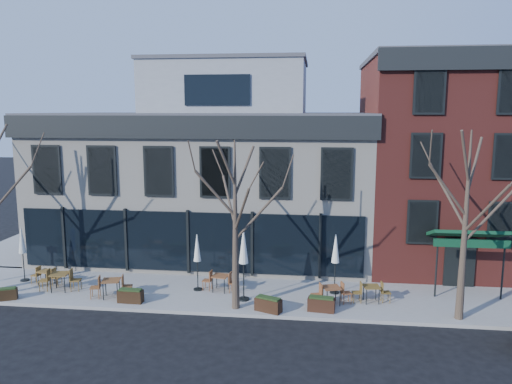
# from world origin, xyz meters

# --- Properties ---
(ground) EXTENTS (120.00, 120.00, 0.00)m
(ground) POSITION_xyz_m (0.00, 0.00, 0.00)
(ground) COLOR black
(ground) RESTS_ON ground
(sidewalk_front) EXTENTS (33.50, 4.70, 0.15)m
(sidewalk_front) POSITION_xyz_m (3.25, -2.15, 0.07)
(sidewalk_front) COLOR gray
(sidewalk_front) RESTS_ON ground
(sidewalk_side) EXTENTS (4.50, 12.00, 0.15)m
(sidewalk_side) POSITION_xyz_m (-11.25, 6.00, 0.07)
(sidewalk_side) COLOR gray
(sidewalk_side) RESTS_ON ground
(corner_building) EXTENTS (18.39, 10.39, 11.10)m
(corner_building) POSITION_xyz_m (0.07, 5.07, 4.72)
(corner_building) COLOR silver
(corner_building) RESTS_ON ground
(red_brick_building) EXTENTS (8.20, 11.78, 11.18)m
(red_brick_building) POSITION_xyz_m (13.00, 4.98, 5.64)
(red_brick_building) COLOR maroon
(red_brick_building) RESTS_ON ground
(tree_mid) EXTENTS (3.50, 3.55, 7.04)m
(tree_mid) POSITION_xyz_m (3.01, -3.90, 3.79)
(tree_mid) COLOR #382B21
(tree_mid) RESTS_ON sidewalk_front
(tree_right) EXTENTS (3.72, 3.77, 7.48)m
(tree_right) POSITION_xyz_m (12.01, -3.90, 4.02)
(tree_right) COLOR #382B21
(tree_right) RESTS_ON sidewalk_front
(cafe_set_0) EXTENTS (1.63, 0.73, 0.84)m
(cafe_set_0) POSITION_xyz_m (-6.40, -2.17, 0.58)
(cafe_set_0) COLOR brown
(cafe_set_0) RESTS_ON sidewalk_front
(cafe_set_1) EXTENTS (1.95, 0.87, 1.01)m
(cafe_set_1) POSITION_xyz_m (-5.34, -2.84, 0.67)
(cafe_set_1) COLOR brown
(cafe_set_1) RESTS_ON sidewalk_front
(cafe_set_2) EXTENTS (1.92, 0.90, 0.98)m
(cafe_set_2) POSITION_xyz_m (-2.66, -3.37, 0.66)
(cafe_set_2) COLOR brown
(cafe_set_2) RESTS_ON sidewalk_front
(cafe_set_3) EXTENTS (1.77, 0.79, 0.91)m
(cafe_set_3) POSITION_xyz_m (1.99, -2.03, 0.62)
(cafe_set_3) COLOR brown
(cafe_set_3) RESTS_ON sidewalk_front
(cafe_set_4) EXTENTS (1.84, 0.95, 0.94)m
(cafe_set_4) POSITION_xyz_m (6.99, -3.01, 0.63)
(cafe_set_4) COLOR brown
(cafe_set_4) RESTS_ON sidewalk_front
(cafe_set_5) EXTENTS (1.72, 0.76, 0.89)m
(cafe_set_5) POSITION_xyz_m (8.71, -2.56, 0.61)
(cafe_set_5) COLOR brown
(cafe_set_5) RESTS_ON sidewalk_front
(umbrella_0) EXTENTS (0.42, 0.42, 2.65)m
(umbrella_0) POSITION_xyz_m (-7.75, -1.78, 2.02)
(umbrella_0) COLOR black
(umbrella_0) RESTS_ON sidewalk_front
(umbrella_2) EXTENTS (0.42, 0.42, 2.63)m
(umbrella_2) POSITION_xyz_m (0.92, -2.00, 2.01)
(umbrella_2) COLOR black
(umbrella_2) RESTS_ON sidewalk_front
(umbrella_3) EXTENTS (0.51, 0.51, 3.16)m
(umbrella_3) POSITION_xyz_m (3.20, -2.95, 2.38)
(umbrella_3) COLOR black
(umbrella_3) RESTS_ON sidewalk_front
(umbrella_4) EXTENTS (0.44, 0.44, 2.73)m
(umbrella_4) POSITION_xyz_m (7.17, -1.65, 2.08)
(umbrella_4) COLOR black
(umbrella_4) RESTS_ON sidewalk_front
(planter_0) EXTENTS (1.03, 0.73, 0.53)m
(planter_0) POSITION_xyz_m (-7.16, -4.20, 0.42)
(planter_0) COLOR black
(planter_0) RESTS_ON sidewalk_front
(planter_1) EXTENTS (1.08, 0.46, 0.60)m
(planter_1) POSITION_xyz_m (-1.61, -3.82, 0.45)
(planter_1) COLOR black
(planter_1) RESTS_ON sidewalk_front
(planter_2) EXTENTS (1.19, 0.83, 0.62)m
(planter_2) POSITION_xyz_m (4.39, -4.10, 0.46)
(planter_2) COLOR black
(planter_2) RESTS_ON sidewalk_front
(planter_3) EXTENTS (1.15, 0.58, 0.62)m
(planter_3) POSITION_xyz_m (6.56, -3.81, 0.46)
(planter_3) COLOR black
(planter_3) RESTS_ON sidewalk_front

